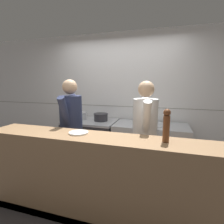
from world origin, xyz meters
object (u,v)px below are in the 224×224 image
object	(u,v)px
pepper_mill	(166,125)
mixing_bowl_steel	(139,122)
stock_pot	(80,116)
chef_head_cook	(71,128)
chefs_knife	(156,127)
plated_dish_main	(79,133)
oven_range	(91,142)
chef_sous	(145,134)
sauce_pot	(101,117)

from	to	relation	value
pepper_mill	mixing_bowl_steel	bearing A→B (deg)	109.47
stock_pot	chef_head_cook	bearing A→B (deg)	-72.73
stock_pot	chefs_knife	distance (m)	1.51
chefs_knife	plated_dish_main	world-z (taller)	plated_dish_main
pepper_mill	chef_head_cook	size ratio (longest dim) A/B	0.20
mixing_bowl_steel	pepper_mill	distance (m)	1.37
oven_range	pepper_mill	xyz separation A→B (m)	(1.41, -1.27, 0.76)
pepper_mill	stock_pot	bearing A→B (deg)	141.49
oven_range	chef_sous	bearing A→B (deg)	-31.99
chefs_knife	pepper_mill	distance (m)	1.15
plated_dish_main	chef_sous	distance (m)	0.92
plated_dish_main	pepper_mill	world-z (taller)	pepper_mill
pepper_mill	chef_sous	size ratio (longest dim) A/B	0.21
oven_range	stock_pot	xyz separation A→B (m)	(-0.23, 0.03, 0.52)
sauce_pot	mixing_bowl_steel	xyz separation A→B (m)	(0.75, -0.03, -0.04)
mixing_bowl_steel	pepper_mill	xyz separation A→B (m)	(0.45, -1.27, 0.27)
mixing_bowl_steel	chef_sous	size ratio (longest dim) A/B	0.16
sauce_pot	pepper_mill	bearing A→B (deg)	-47.25
chefs_knife	chef_sous	bearing A→B (deg)	-102.91
oven_range	chefs_knife	size ratio (longest dim) A/B	2.74
plated_dish_main	chef_sous	size ratio (longest dim) A/B	0.14
plated_dish_main	pepper_mill	xyz separation A→B (m)	(1.00, -0.01, 0.17)
sauce_pot	chefs_knife	distance (m)	1.07
pepper_mill	chef_head_cook	world-z (taller)	chef_head_cook
oven_range	mixing_bowl_steel	bearing A→B (deg)	-0.47
chef_sous	mixing_bowl_steel	bearing A→B (deg)	93.52
mixing_bowl_steel	pepper_mill	bearing A→B (deg)	-70.53
chef_sous	chefs_knife	bearing A→B (deg)	66.72
oven_range	stock_pot	size ratio (longest dim) A/B	3.89
plated_dish_main	chef_head_cook	xyz separation A→B (m)	(-0.40, 0.51, -0.10)
mixing_bowl_steel	chef_head_cook	world-z (taller)	chef_head_cook
stock_pot	pepper_mill	world-z (taller)	pepper_mill
chef_sous	chef_head_cook	bearing A→B (deg)	171.63
chefs_knife	plated_dish_main	xyz separation A→B (m)	(-0.85, -1.09, 0.14)
stock_pot	chef_sous	world-z (taller)	chef_sous
sauce_pot	plated_dish_main	world-z (taller)	plated_dish_main
mixing_bowl_steel	plated_dish_main	bearing A→B (deg)	-113.82
stock_pot	chef_head_cook	distance (m)	0.82
oven_range	mixing_bowl_steel	world-z (taller)	mixing_bowl_steel
plated_dish_main	pepper_mill	size ratio (longest dim) A/B	0.68
stock_pot	sauce_pot	size ratio (longest dim) A/B	0.92
plated_dish_main	oven_range	bearing A→B (deg)	108.02
sauce_pot	pepper_mill	xyz separation A→B (m)	(1.20, -1.30, 0.23)
plated_dish_main	chef_sous	bearing A→B (deg)	37.15
chefs_knife	chef_sous	distance (m)	0.55
chefs_knife	pepper_mill	world-z (taller)	pepper_mill
stock_pot	pepper_mill	bearing A→B (deg)	-38.51
chefs_knife	chef_sous	xyz separation A→B (m)	(-0.12, -0.53, 0.02)
plated_dish_main	mixing_bowl_steel	bearing A→B (deg)	66.18
plated_dish_main	sauce_pot	bearing A→B (deg)	98.82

